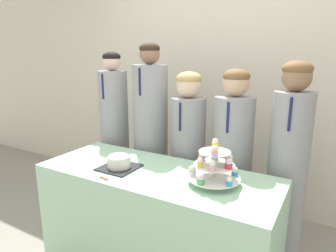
{
  "coord_description": "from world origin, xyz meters",
  "views": [
    {
      "loc": [
        1.03,
        -1.29,
        1.56
      ],
      "look_at": [
        0.08,
        0.36,
        1.09
      ],
      "focal_mm": 32.0,
      "sensor_mm": 36.0,
      "label": 1
    }
  ],
  "objects_px": {
    "round_cake": "(119,161)",
    "student_0": "(115,140)",
    "student_3": "(232,168)",
    "student_4": "(287,173)",
    "student_2": "(188,160)",
    "cupcake_stand": "(214,166)",
    "student_1": "(151,143)",
    "cake_knife": "(109,181)"
  },
  "relations": [
    {
      "from": "round_cake",
      "to": "student_0",
      "type": "distance_m",
      "value": 0.8
    },
    {
      "from": "student_3",
      "to": "student_4",
      "type": "distance_m",
      "value": 0.4
    },
    {
      "from": "student_2",
      "to": "student_3",
      "type": "relative_size",
      "value": 0.98
    },
    {
      "from": "round_cake",
      "to": "cupcake_stand",
      "type": "xyz_separation_m",
      "value": [
        0.67,
        0.09,
        0.07
      ]
    },
    {
      "from": "cupcake_stand",
      "to": "student_4",
      "type": "height_order",
      "value": "student_4"
    },
    {
      "from": "cupcake_stand",
      "to": "student_4",
      "type": "bearing_deg",
      "value": 54.41
    },
    {
      "from": "cupcake_stand",
      "to": "student_1",
      "type": "distance_m",
      "value": 0.94
    },
    {
      "from": "student_2",
      "to": "cake_knife",
      "type": "bearing_deg",
      "value": -101.84
    },
    {
      "from": "round_cake",
      "to": "student_4",
      "type": "bearing_deg",
      "value": 29.94
    },
    {
      "from": "cake_knife",
      "to": "cupcake_stand",
      "type": "height_order",
      "value": "cupcake_stand"
    },
    {
      "from": "student_0",
      "to": "student_2",
      "type": "xyz_separation_m",
      "value": [
        0.77,
        -0.0,
        -0.07
      ]
    },
    {
      "from": "cupcake_stand",
      "to": "student_2",
      "type": "height_order",
      "value": "student_2"
    },
    {
      "from": "student_0",
      "to": "student_3",
      "type": "xyz_separation_m",
      "value": [
        1.15,
        0.0,
        -0.06
      ]
    },
    {
      "from": "cake_knife",
      "to": "student_0",
      "type": "xyz_separation_m",
      "value": [
        -0.61,
        0.79,
        -0.02
      ]
    },
    {
      "from": "student_0",
      "to": "student_4",
      "type": "bearing_deg",
      "value": 0.0
    },
    {
      "from": "cake_knife",
      "to": "student_1",
      "type": "distance_m",
      "value": 0.82
    },
    {
      "from": "student_0",
      "to": "student_3",
      "type": "relative_size",
      "value": 1.08
    },
    {
      "from": "student_2",
      "to": "student_4",
      "type": "bearing_deg",
      "value": 0.0
    },
    {
      "from": "cake_knife",
      "to": "student_3",
      "type": "distance_m",
      "value": 0.97
    },
    {
      "from": "cake_knife",
      "to": "cupcake_stand",
      "type": "xyz_separation_m",
      "value": [
        0.59,
        0.29,
        0.12
      ]
    },
    {
      "from": "student_2",
      "to": "student_4",
      "type": "distance_m",
      "value": 0.78
    },
    {
      "from": "round_cake",
      "to": "student_4",
      "type": "distance_m",
      "value": 1.19
    },
    {
      "from": "round_cake",
      "to": "student_2",
      "type": "xyz_separation_m",
      "value": [
        0.25,
        0.59,
        -0.14
      ]
    },
    {
      "from": "round_cake",
      "to": "student_1",
      "type": "xyz_separation_m",
      "value": [
        -0.12,
        0.59,
        -0.04
      ]
    },
    {
      "from": "student_2",
      "to": "round_cake",
      "type": "bearing_deg",
      "value": -112.55
    },
    {
      "from": "cake_knife",
      "to": "cupcake_stand",
      "type": "bearing_deg",
      "value": 38.74
    },
    {
      "from": "student_4",
      "to": "student_2",
      "type": "bearing_deg",
      "value": -180.0
    },
    {
      "from": "cupcake_stand",
      "to": "student_0",
      "type": "height_order",
      "value": "student_0"
    },
    {
      "from": "cake_knife",
      "to": "student_4",
      "type": "bearing_deg",
      "value": 52.35
    },
    {
      "from": "cupcake_stand",
      "to": "student_1",
      "type": "bearing_deg",
      "value": 147.45
    },
    {
      "from": "student_2",
      "to": "student_1",
      "type": "bearing_deg",
      "value": 180.0
    },
    {
      "from": "cake_knife",
      "to": "student_1",
      "type": "xyz_separation_m",
      "value": [
        -0.2,
        0.79,
        0.01
      ]
    },
    {
      "from": "cupcake_stand",
      "to": "student_1",
      "type": "relative_size",
      "value": 0.2
    },
    {
      "from": "student_1",
      "to": "student_3",
      "type": "distance_m",
      "value": 0.75
    },
    {
      "from": "cupcake_stand",
      "to": "student_1",
      "type": "height_order",
      "value": "student_1"
    },
    {
      "from": "student_4",
      "to": "cupcake_stand",
      "type": "bearing_deg",
      "value": -125.59
    },
    {
      "from": "student_0",
      "to": "student_2",
      "type": "relative_size",
      "value": 1.11
    },
    {
      "from": "cake_knife",
      "to": "cupcake_stand",
      "type": "relative_size",
      "value": 0.81
    },
    {
      "from": "round_cake",
      "to": "cake_knife",
      "type": "relative_size",
      "value": 0.95
    },
    {
      "from": "student_4",
      "to": "student_1",
      "type": "bearing_deg",
      "value": 180.0
    },
    {
      "from": "student_0",
      "to": "student_4",
      "type": "xyz_separation_m",
      "value": [
        1.56,
        0.0,
        -0.01
      ]
    },
    {
      "from": "round_cake",
      "to": "student_3",
      "type": "distance_m",
      "value": 0.87
    }
  ]
}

